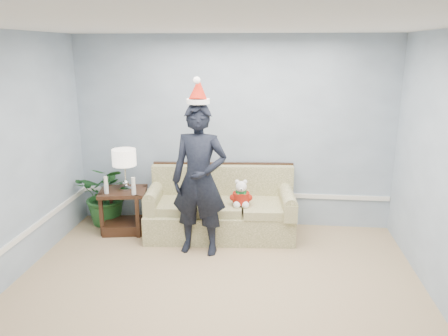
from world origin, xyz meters
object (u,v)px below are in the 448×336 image
side_table (125,215)px  man (199,180)px  table_lamp (124,159)px  houseplant (108,194)px  teddy_bear (241,196)px  sofa (221,211)px

side_table → man: bearing=-24.0°
side_table → table_lamp: (0.04, 0.00, 0.81)m
side_table → houseplant: 0.45m
houseplant → teddy_bear: size_ratio=2.51×
sofa → houseplant: (-1.67, 0.16, 0.12)m
sofa → man: size_ratio=1.09×
houseplant → teddy_bear: (1.97, -0.37, 0.17)m
houseplant → table_lamp: bearing=-33.1°
table_lamp → houseplant: (-0.36, 0.24, -0.59)m
sofa → houseplant: 1.68m
sofa → table_lamp: bearing=178.7°
sofa → man: 0.87m
teddy_bear → man: bearing=-146.7°
teddy_bear → sofa: bearing=140.2°
houseplant → teddy_bear: 2.01m
table_lamp → man: size_ratio=0.31×
man → houseplant: bearing=158.7°
side_table → teddy_bear: teddy_bear is taller
sofa → man: (-0.19, -0.59, 0.61)m
table_lamp → man: 1.24m
sofa → houseplant: bearing=170.0°
sofa → teddy_bear: 0.46m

